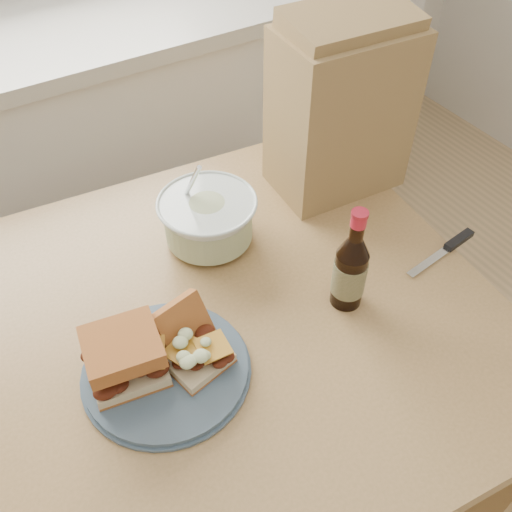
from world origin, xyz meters
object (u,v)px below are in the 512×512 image
plate (166,370)px  paper_bag (340,112)px  dining_table (241,345)px  coleslaw_bowl (208,221)px  beer_bottle (350,270)px

plate → paper_bag: paper_bag is taller
dining_table → coleslaw_bowl: (0.04, 0.19, 0.16)m
dining_table → paper_bag: 0.52m
coleslaw_bowl → beer_bottle: size_ratio=0.91×
plate → paper_bag: size_ratio=0.77×
plate → beer_bottle: beer_bottle is taller
dining_table → plate: (-0.17, -0.05, 0.12)m
plate → beer_bottle: 0.36m
plate → coleslaw_bowl: 0.33m
plate → paper_bag: bearing=25.9°
plate → beer_bottle: bearing=-5.5°
beer_bottle → coleslaw_bowl: bearing=122.9°
paper_bag → coleslaw_bowl: bearing=-171.5°
paper_bag → dining_table: bearing=-145.7°
beer_bottle → plate: bearing=-178.7°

